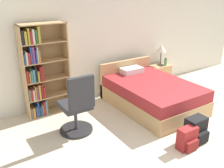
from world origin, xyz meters
TOP-DOWN VIEW (x-y plane):
  - ground_plane at (0.00, 0.00)m, footprint 14.00×14.00m
  - wall_back at (0.00, 3.23)m, footprint 9.00×0.06m
  - bookshelf at (-1.66, 2.98)m, footprint 0.88×0.32m
  - bed at (0.39, 2.08)m, footprint 1.40×2.00m
  - office_chair at (-1.39, 1.92)m, footprint 0.59×0.62m
  - nightstand at (1.46, 2.96)m, footprint 0.52×0.41m
  - table_lamp at (1.49, 2.98)m, footprint 0.25×0.25m
  - water_bottle at (1.56, 2.87)m, footprint 0.07×0.07m
  - backpack_red at (-0.14, 0.58)m, footprint 0.32×0.22m
  - backpack_black at (0.15, 0.65)m, footprint 0.35×0.30m

SIDE VIEW (x-z plane):
  - ground_plane at x=0.00m, z-range 0.00..0.00m
  - backpack_red at x=-0.14m, z-range -0.01..0.36m
  - backpack_black at x=0.15m, z-range -0.01..0.41m
  - nightstand at x=1.46m, z-range 0.00..0.52m
  - bed at x=0.39m, z-range -0.12..0.69m
  - office_chair at x=-1.39m, z-range -0.06..1.05m
  - water_bottle at x=1.56m, z-range 0.51..0.71m
  - bookshelf at x=-1.66m, z-range -0.01..1.80m
  - table_lamp at x=1.49m, z-range 0.67..1.20m
  - wall_back at x=0.00m, z-range 0.00..2.60m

